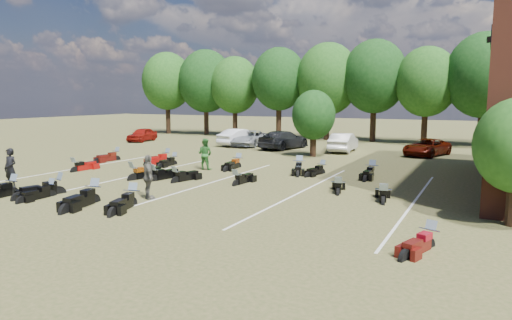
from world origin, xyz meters
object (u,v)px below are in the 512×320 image
Objects in this scene: person_black at (10,169)px; motorcycle_3 at (94,203)px; motorcycle_14 at (116,160)px; car_4 at (337,143)px; person_grey at (148,177)px; motorcycle_0 at (13,195)px; person_green at (205,154)px; car_0 at (142,135)px; motorcycle_7 at (75,172)px.

person_black reaches higher than motorcycle_3.
car_4 is at bearing 51.89° from motorcycle_14.
person_grey is 0.82× the size of motorcycle_0.
person_green is 8.36m from person_grey.
motorcycle_0 is (-6.04, -2.15, -0.97)m from person_grey.
motorcycle_14 is at bearing -148.82° from car_4.
person_black is 0.84× the size of motorcycle_0.
person_green is 9.69m from motorcycle_3.
car_4 is (19.89, 1.17, -0.02)m from car_0.
car_4 is 17.65m from motorcycle_14.
person_green reaches higher than motorcycle_7.
motorcycle_0 is at bearing 116.78° from motorcycle_7.
person_grey is at bearing 103.01° from person_green.
car_4 is 2.01× the size of person_grey.
person_black is at bearing 164.63° from motorcycle_3.
motorcycle_0 is 6.49m from motorcycle_7.
motorcycle_14 is at bearing -70.92° from motorcycle_7.
car_0 is at bearing 113.59° from motorcycle_0.
motorcycle_0 is 0.93× the size of motorcycle_3.
person_grey is 2.45m from motorcycle_3.
motorcycle_14 is (-2.89, 9.93, -0.98)m from person_black.
motorcycle_14 is at bearing 103.31° from person_black.
motorcycle_7 is (-10.48, -17.86, -0.66)m from car_4.
person_black is 10.38m from motorcycle_14.
car_0 is at bearing 167.44° from car_4.
car_0 is 14.17m from motorcycle_14.
motorcycle_0 is 4.48m from motorcycle_3.
car_0 reaches higher than motorcycle_14.
motorcycle_7 is at bearing 15.91° from person_grey.
person_grey is 0.89× the size of motorcycle_7.
motorcycle_14 is at bearing -8.52° from person_green.
car_0 is at bearing 128.65° from motorcycle_14.
motorcycle_0 is 1.01× the size of motorcycle_14.
motorcycle_0 reaches higher than motorcycle_14.
person_black is (10.77, -21.68, 0.30)m from car_0.
person_green is 0.83× the size of motorcycle_14.
person_black is 1.03× the size of person_green.
person_black reaches higher than person_green.
car_4 is 1.66× the size of motorcycle_0.
person_green is 0.88× the size of motorcycle_7.
car_0 is 1.83× the size of motorcycle_7.
motorcycle_3 is (5.81, -0.35, -0.98)m from person_black.
motorcycle_7 is at bearing -68.07° from motorcycle_14.
person_black is at bearing 107.24° from motorcycle_7.
motorcycle_14 is at bearing 118.34° from motorcycle_3.
person_black reaches higher than motorcycle_7.
car_0 is at bearing -41.87° from person_green.
motorcycle_3 is at bearing -44.97° from motorcycle_14.
motorcycle_7 is at bearing 30.19° from person_green.
person_black reaches higher than motorcycle_0.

